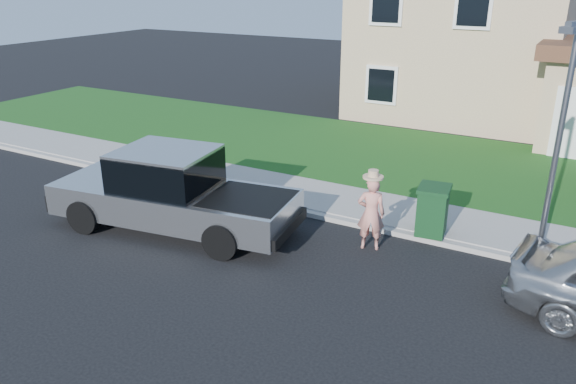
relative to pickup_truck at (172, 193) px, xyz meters
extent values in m
plane|color=black|center=(2.93, -0.66, -0.91)|extent=(80.00, 80.00, 0.00)
cube|color=gray|center=(3.93, 2.24, -0.85)|extent=(40.00, 0.20, 0.12)
cube|color=gray|center=(3.93, 3.34, -0.83)|extent=(40.00, 2.00, 0.15)
cube|color=#124115|center=(3.93, 7.84, -0.86)|extent=(40.00, 7.00, 0.10)
cube|color=tan|center=(2.93, 16.34, 2.29)|extent=(8.00, 9.00, 6.40)
cube|color=white|center=(0.73, 11.79, 3.69)|extent=(1.30, 0.10, 1.50)
cube|color=white|center=(3.93, 11.79, 3.69)|extent=(1.30, 0.10, 1.50)
cube|color=black|center=(0.73, 11.79, 0.69)|extent=(1.30, 0.10, 1.50)
cylinder|color=black|center=(-1.69, -1.18, -0.50)|extent=(0.84, 0.41, 0.81)
cylinder|color=black|center=(-1.95, 0.66, -0.50)|extent=(0.84, 0.41, 0.81)
cylinder|color=black|center=(1.86, -0.68, -0.50)|extent=(0.84, 0.41, 0.81)
cylinder|color=black|center=(1.60, 1.16, -0.50)|extent=(0.84, 0.41, 0.81)
cube|color=#ADB0B4|center=(0.03, 0.00, -0.21)|extent=(5.98, 2.80, 0.73)
cube|color=black|center=(-0.12, -0.02, 0.56)|extent=(2.36, 2.16, 0.86)
cube|color=#ADB0B4|center=(-0.12, -0.02, 1.00)|extent=(2.36, 2.16, 0.08)
cube|color=black|center=(1.93, 0.27, 0.13)|extent=(2.04, 1.95, 0.06)
cube|color=black|center=(-2.85, -0.40, -0.35)|extent=(0.39, 1.92, 0.40)
cube|color=black|center=(2.91, 0.41, -0.40)|extent=(0.39, 1.92, 0.25)
cube|color=black|center=(-1.07, 0.95, 0.45)|extent=(0.15, 0.24, 0.18)
imported|color=#DD8979|center=(4.43, 1.31, -0.08)|extent=(0.70, 0.57, 1.66)
cylinder|color=#D1AD86|center=(4.43, 1.31, 0.78)|extent=(0.44, 0.44, 0.04)
cylinder|color=#D1AD86|center=(4.43, 1.31, 0.84)|extent=(0.22, 0.22, 0.16)
cube|color=#0E3316|center=(5.48, 2.44, -0.24)|extent=(0.71, 0.80, 1.04)
cube|color=#0E3316|center=(5.48, 2.44, 0.32)|extent=(0.78, 0.87, 0.08)
cylinder|color=slate|center=(7.79, 2.09, 1.53)|extent=(0.12, 0.12, 4.88)
cube|color=slate|center=(7.72, 1.85, 3.97)|extent=(0.27, 0.55, 0.12)
cube|color=slate|center=(7.65, 1.62, 3.89)|extent=(0.29, 0.24, 0.12)
camera|label=1|loc=(8.31, -9.33, 4.78)|focal=35.00mm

